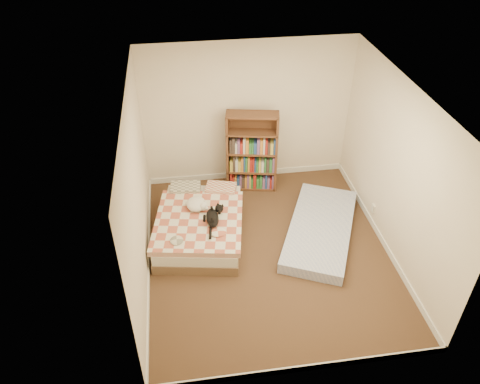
{
  "coord_description": "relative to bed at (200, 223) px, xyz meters",
  "views": [
    {
      "loc": [
        -1.14,
        -4.94,
        4.82
      ],
      "look_at": [
        -0.38,
        0.3,
        0.91
      ],
      "focal_mm": 35.0,
      "sensor_mm": 36.0,
      "label": 1
    }
  ],
  "objects": [
    {
      "name": "floor_mattress",
      "position": [
        1.83,
        -0.27,
        -0.12
      ],
      "size": [
        1.66,
        2.21,
        0.18
      ],
      "primitive_type": "cube",
      "rotation": [
        0.0,
        0.0,
        -0.43
      ],
      "color": "#7583C3",
      "rests_on": "room"
    },
    {
      "name": "bookshelf",
      "position": [
        0.98,
        1.15,
        0.32
      ],
      "size": [
        0.91,
        0.45,
        1.42
      ],
      "rotation": [
        0.0,
        0.0,
        -0.19
      ],
      "color": "#542F1D",
      "rests_on": "room"
    },
    {
      "name": "black_cat",
      "position": [
        0.18,
        -0.2,
        0.27
      ],
      "size": [
        0.37,
        0.69,
        0.16
      ],
      "rotation": [
        0.0,
        0.0,
        -0.56
      ],
      "color": "black",
      "rests_on": "bed"
    },
    {
      "name": "room",
      "position": [
        0.96,
        -0.54,
        0.99
      ],
      "size": [
        3.51,
        4.01,
        2.51
      ],
      "color": "#4F2F22",
      "rests_on": "ground"
    },
    {
      "name": "bed",
      "position": [
        0.0,
        0.0,
        0.0
      ],
      "size": [
        1.49,
        1.91,
        0.46
      ],
      "rotation": [
        0.0,
        0.0,
        -0.17
      ],
      "color": "brown",
      "rests_on": "room"
    },
    {
      "name": "white_dog",
      "position": [
        -0.02,
        0.1,
        0.29
      ],
      "size": [
        0.34,
        0.35,
        0.16
      ],
      "rotation": [
        0.0,
        0.0,
        0.07
      ],
      "color": "silver",
      "rests_on": "bed"
    }
  ]
}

